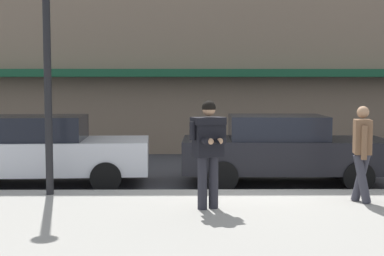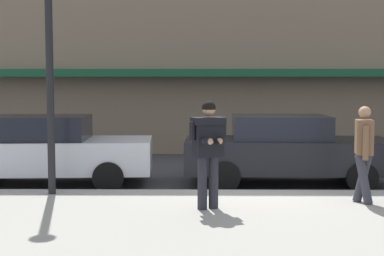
% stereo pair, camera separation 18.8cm
% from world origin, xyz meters
% --- Properties ---
extents(ground_plane, '(80.00, 80.00, 0.00)m').
position_xyz_m(ground_plane, '(0.00, 0.00, 0.00)').
color(ground_plane, '#3D3D42').
extents(sidewalk, '(32.00, 5.30, 0.14)m').
position_xyz_m(sidewalk, '(1.00, -2.85, 0.07)').
color(sidewalk, '#99968E').
rests_on(sidewalk, ground).
extents(curb_paint_line, '(28.00, 0.12, 0.01)m').
position_xyz_m(curb_paint_line, '(1.00, 0.05, 0.00)').
color(curb_paint_line, silver).
rests_on(curb_paint_line, ground).
extents(parked_sedan_near, '(4.60, 2.13, 1.54)m').
position_xyz_m(parked_sedan_near, '(-4.38, 0.95, 0.79)').
color(parked_sedan_near, silver).
rests_on(parked_sedan_near, ground).
extents(parked_sedan_mid, '(4.56, 2.05, 1.54)m').
position_xyz_m(parked_sedan_mid, '(0.90, 1.10, 0.79)').
color(parked_sedan_mid, black).
rests_on(parked_sedan_mid, ground).
extents(man_texting_on_phone, '(0.62, 0.65, 1.81)m').
position_xyz_m(man_texting_on_phone, '(-0.88, -1.88, 1.25)').
color(man_texting_on_phone, '#23232B').
rests_on(man_texting_on_phone, sidewalk).
extents(pedestrian_dark_coat, '(0.38, 0.59, 1.70)m').
position_xyz_m(pedestrian_dark_coat, '(1.83, -1.39, 1.11)').
color(pedestrian_dark_coat, '#33333D').
rests_on(pedestrian_dark_coat, sidewalk).
extents(street_lamp_post, '(0.36, 0.36, 4.88)m').
position_xyz_m(street_lamp_post, '(-3.83, -0.65, 3.14)').
color(street_lamp_post, black).
rests_on(street_lamp_post, sidewalk).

